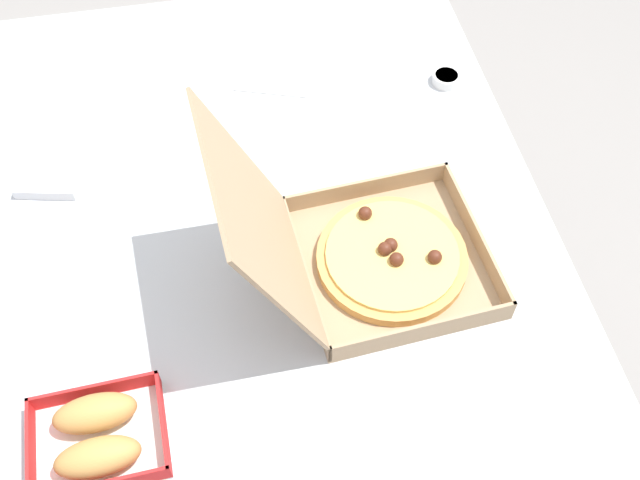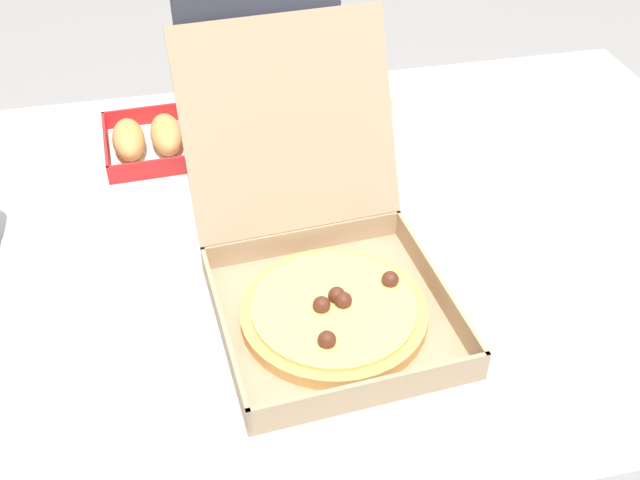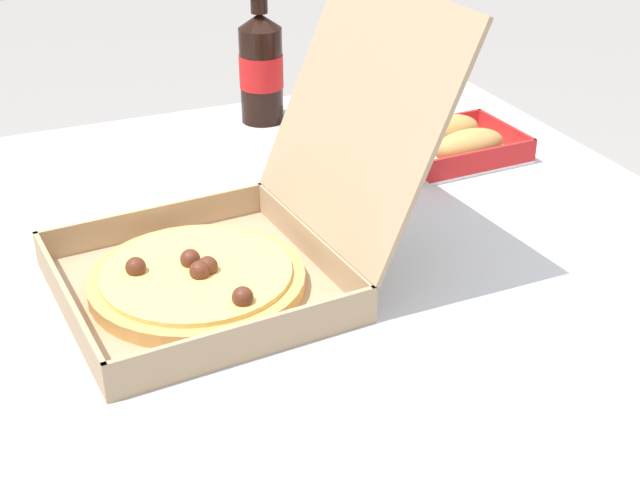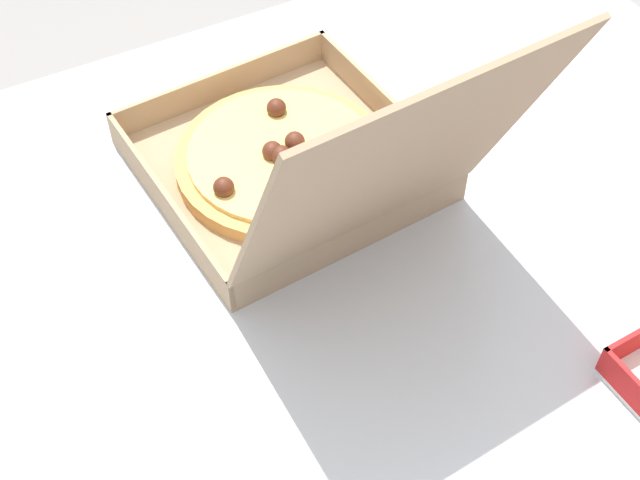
% 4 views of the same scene
% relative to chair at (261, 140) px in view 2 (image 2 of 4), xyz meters
% --- Properties ---
extents(dining_table, '(1.38, 1.00, 0.76)m').
position_rel_chair_xyz_m(dining_table, '(0.06, -0.73, 0.21)').
color(dining_table, silver).
rests_on(dining_table, ground_plane).
extents(chair, '(0.40, 0.40, 0.83)m').
position_rel_chair_xyz_m(chair, '(0.00, 0.00, 0.00)').
color(chair, '#2D4CAD').
rests_on(chair, ground_plane).
extents(diner_person, '(0.36, 0.41, 1.15)m').
position_rel_chair_xyz_m(diner_person, '(-0.00, 0.06, 0.21)').
color(diner_person, '#333847').
rests_on(diner_person, ground_plane).
extents(pizza_box_open, '(0.34, 0.45, 0.33)m').
position_rel_chair_xyz_m(pizza_box_open, '(-0.04, -0.89, 0.33)').
color(pizza_box_open, tan).
rests_on(pizza_box_open, dining_table).
extents(bread_side_box, '(0.16, 0.20, 0.06)m').
position_rel_chair_xyz_m(bread_side_box, '(-0.26, -0.45, 0.31)').
color(bread_side_box, white).
rests_on(bread_side_box, dining_table).
extents(napkin_pile, '(0.13, 0.13, 0.02)m').
position_rel_chair_xyz_m(napkin_pile, '(0.27, -0.37, 0.29)').
color(napkin_pile, white).
rests_on(napkin_pile, dining_table).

